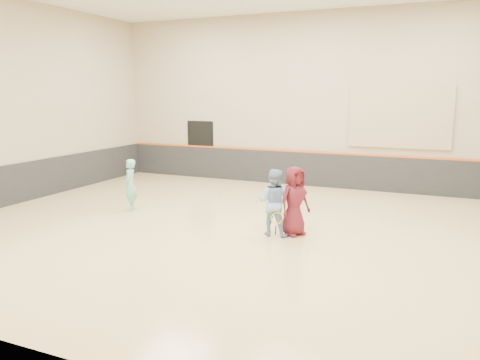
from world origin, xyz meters
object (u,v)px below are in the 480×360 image
at_px(girl, 130,185).
at_px(spare_racket, 223,195).
at_px(instructor, 274,202).
at_px(young_man, 295,201).

relative_size(girl, spare_racket, 2.19).
xyz_separation_m(instructor, young_man, (0.44, 0.21, 0.03)).
height_order(girl, spare_racket, girl).
bearing_deg(spare_racket, instructor, -48.68).
distance_m(young_man, spare_racket, 4.53).
height_order(instructor, young_man, young_man).
xyz_separation_m(girl, young_man, (4.92, -0.40, 0.08)).
relative_size(instructor, young_man, 0.96).
distance_m(instructor, young_man, 0.49).
bearing_deg(spare_racket, girl, -121.76).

